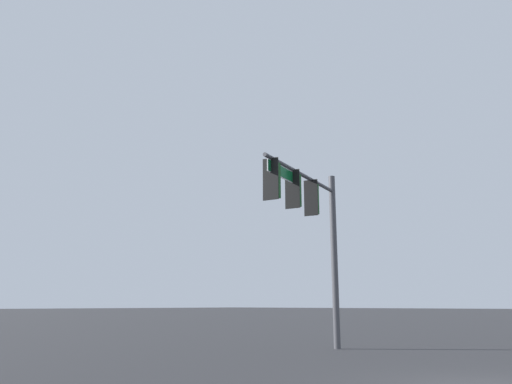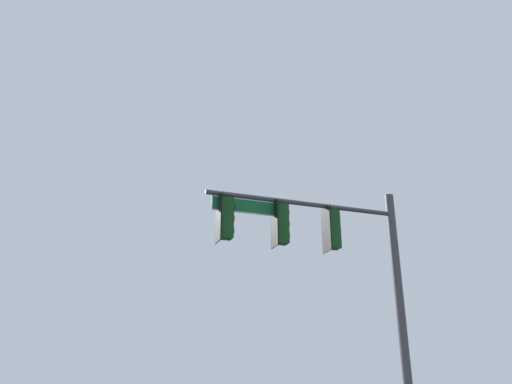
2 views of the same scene
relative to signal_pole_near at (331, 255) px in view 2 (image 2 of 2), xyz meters
The scene contains 1 object.
signal_pole_near is the anchor object (origin of this frame).
Camera 2 is at (-0.07, 6.10, 1.34)m, focal length 35.00 mm.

